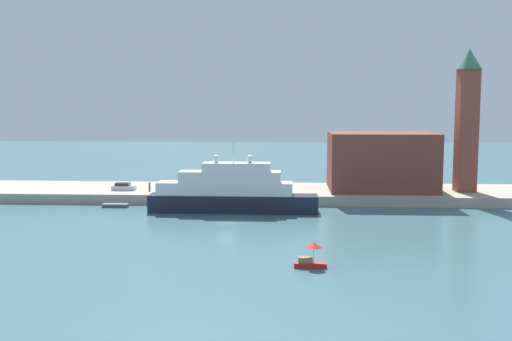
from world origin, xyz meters
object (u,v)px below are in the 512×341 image
(small_motorboat, at_px, (311,256))
(harbor_building, at_px, (381,161))
(bell_tower, at_px, (467,115))
(person_figure, at_px, (149,187))
(work_barge, at_px, (115,205))
(mooring_bollard, at_px, (264,193))
(parked_car, at_px, (124,187))
(large_yacht, at_px, (231,192))

(small_motorboat, xyz_separation_m, harbor_building, (14.70, 48.67, 5.88))
(bell_tower, xyz_separation_m, person_figure, (-58.05, -3.18, -13.15))
(small_motorboat, bearing_deg, harbor_building, 73.20)
(work_barge, xyz_separation_m, person_figure, (4.20, 7.53, 2.27))
(person_figure, height_order, mooring_bollard, person_figure)
(parked_car, distance_m, mooring_bollard, 27.03)
(bell_tower, bearing_deg, mooring_bollard, -168.97)
(large_yacht, relative_size, small_motorboat, 7.91)
(mooring_bollard, bearing_deg, bell_tower, 11.03)
(bell_tower, relative_size, parked_car, 5.99)
(harbor_building, height_order, mooring_bollard, harbor_building)
(small_motorboat, distance_m, parked_car, 56.24)
(large_yacht, xyz_separation_m, work_barge, (-20.40, 3.31, -2.98))
(work_barge, distance_m, person_figure, 8.92)
(bell_tower, bearing_deg, parked_car, -178.13)
(large_yacht, xyz_separation_m, mooring_bollard, (5.14, 6.87, -1.17))
(harbor_building, distance_m, parked_car, 48.55)
(person_figure, bearing_deg, bell_tower, 3.14)
(mooring_bollard, bearing_deg, parked_car, 169.14)
(small_motorboat, relative_size, bell_tower, 0.14)
(work_barge, relative_size, bell_tower, 0.17)
(large_yacht, height_order, mooring_bollard, large_yacht)
(large_yacht, xyz_separation_m, bell_tower, (41.85, 14.03, 12.44))
(work_barge, distance_m, mooring_bollard, 25.86)
(small_motorboat, relative_size, harbor_building, 0.18)
(work_barge, bearing_deg, harbor_building, 14.46)
(person_figure, bearing_deg, small_motorboat, -57.28)
(large_yacht, xyz_separation_m, small_motorboat, (12.09, -33.20, -2.05))
(parked_car, bearing_deg, person_figure, -12.17)
(small_motorboat, relative_size, person_figure, 2.00)
(small_motorboat, height_order, harbor_building, harbor_building)
(small_motorboat, xyz_separation_m, person_figure, (-28.30, 44.04, 1.34))
(harbor_building, bearing_deg, large_yacht, -149.98)
(small_motorboat, bearing_deg, mooring_bollard, 99.84)
(mooring_bollard, bearing_deg, small_motorboat, -80.16)
(large_yacht, relative_size, work_barge, 6.34)
(small_motorboat, distance_m, person_figure, 52.36)
(person_figure, bearing_deg, parked_car, 167.83)
(work_barge, relative_size, mooring_bollard, 6.19)
(small_motorboat, xyz_separation_m, mooring_bollard, (-6.95, 40.07, 0.87))
(person_figure, xyz_separation_m, mooring_bollard, (21.34, -3.97, -0.46))
(harbor_building, bearing_deg, work_barge, -165.54)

